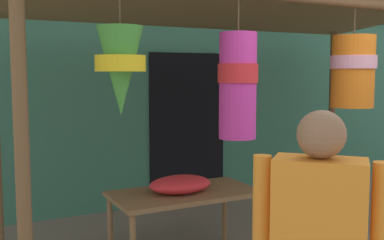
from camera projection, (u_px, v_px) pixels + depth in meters
name	position (u px, v px, depth m)	size (l,w,h in m)	color
shop_facade	(186.00, 42.00, 6.29)	(9.75, 0.29, 4.32)	#387056
market_stall_canopy	(254.00, 16.00, 4.41)	(4.84, 2.44, 2.61)	brown
display_table	(185.00, 199.00, 4.23)	(1.32, 0.70, 0.66)	brown
flower_heap_on_table	(182.00, 184.00, 4.18)	(0.58, 0.40, 0.15)	red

